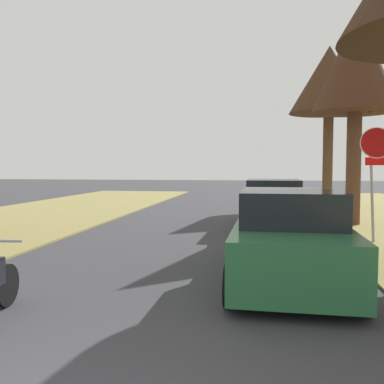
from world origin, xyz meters
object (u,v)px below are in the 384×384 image
Objects in this scene: parked_sedan_green at (289,239)px; street_tree_right_mid_b at (356,66)px; street_tree_right_far at (329,81)px; parked_sedan_tan at (273,206)px; stop_sign_far at (375,159)px.

street_tree_right_mid_b is at bearing 70.07° from parked_sedan_green.
street_tree_right_far is 1.73× the size of parked_sedan_tan.
stop_sign_far is 4.81m from parked_sedan_green.
stop_sign_far is at bearing -93.61° from street_tree_right_mid_b.
parked_sedan_green is at bearing -109.93° from street_tree_right_mid_b.
street_tree_right_mid_b is 8.95m from parked_sedan_green.
street_tree_right_mid_b reaches higher than stop_sign_far.
stop_sign_far is 4.58m from street_tree_right_mid_b.
street_tree_right_far reaches higher than stop_sign_far.
street_tree_right_mid_b is at bearing -91.81° from street_tree_right_far.
parked_sedan_green is 1.00× the size of parked_sedan_tan.
stop_sign_far reaches higher than parked_sedan_green.
stop_sign_far is 0.38× the size of street_tree_right_far.
stop_sign_far reaches higher than parked_sedan_tan.
parked_sedan_green is at bearing -121.77° from stop_sign_far.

